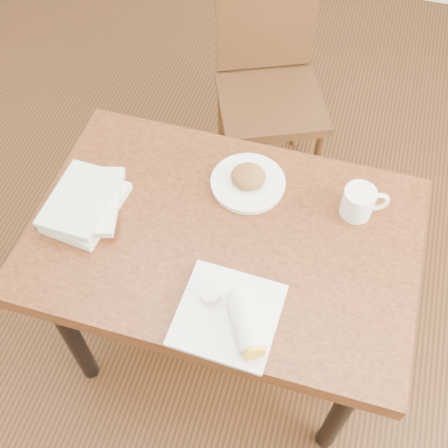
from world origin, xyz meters
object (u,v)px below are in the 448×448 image
(coffee_mug, at_px, (360,202))
(plate_burrito, at_px, (233,317))
(book_stack, at_px, (86,203))
(table, at_px, (224,251))
(plate_scone, at_px, (248,181))
(chair_far, at_px, (268,73))

(coffee_mug, height_order, plate_burrito, coffee_mug)
(book_stack, bearing_deg, table, 4.04)
(coffee_mug, bearing_deg, plate_scone, 178.84)
(table, relative_size, chair_far, 1.15)
(chair_far, xyz_separation_m, coffee_mug, (0.43, -0.75, 0.25))
(table, relative_size, plate_scone, 4.87)
(chair_far, relative_size, coffee_mug, 7.04)
(table, distance_m, coffee_mug, 0.42)
(table, height_order, chair_far, chair_far)
(coffee_mug, bearing_deg, chair_far, 120.00)
(plate_scone, xyz_separation_m, plate_burrito, (0.08, -0.44, 0.00))
(plate_scone, height_order, book_stack, plate_scone)
(book_stack, bearing_deg, coffee_mug, 15.65)
(coffee_mug, bearing_deg, plate_burrito, -120.03)
(coffee_mug, xyz_separation_m, plate_burrito, (-0.25, -0.44, -0.02))
(coffee_mug, relative_size, book_stack, 0.49)
(plate_scone, xyz_separation_m, coffee_mug, (0.33, -0.01, 0.03))
(table, xyz_separation_m, chair_far, (-0.08, 0.94, -0.11))
(table, bearing_deg, coffee_mug, 27.59)
(plate_scone, bearing_deg, book_stack, -152.84)
(table, bearing_deg, plate_scone, 83.97)
(plate_scone, distance_m, book_stack, 0.48)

